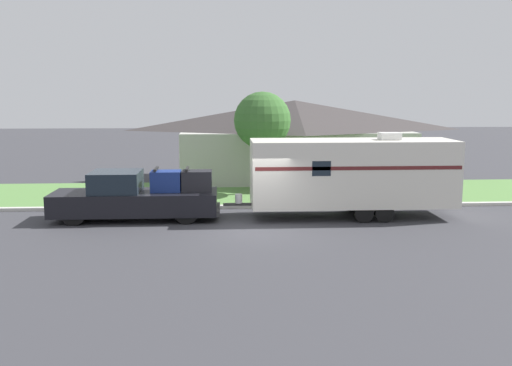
# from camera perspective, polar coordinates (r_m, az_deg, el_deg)

# --- Properties ---
(ground_plane) EXTENTS (120.00, 120.00, 0.00)m
(ground_plane) POSITION_cam_1_polar(r_m,az_deg,el_deg) (20.81, 0.17, -4.60)
(ground_plane) COLOR #38383D
(curb_strip) EXTENTS (80.00, 0.30, 0.14)m
(curb_strip) POSITION_cam_1_polar(r_m,az_deg,el_deg) (24.45, -0.36, -2.37)
(curb_strip) COLOR beige
(curb_strip) RESTS_ON ground_plane
(lawn_strip) EXTENTS (80.00, 7.00, 0.03)m
(lawn_strip) POSITION_cam_1_polar(r_m,az_deg,el_deg) (28.04, -0.75, -1.00)
(lawn_strip) COLOR #568442
(lawn_strip) RESTS_ON ground_plane
(house_across_street) EXTENTS (13.65, 6.49, 4.47)m
(house_across_street) POSITION_cam_1_polar(r_m,az_deg,el_deg) (32.64, 3.86, 4.47)
(house_across_street) COLOR #B2B2A8
(house_across_street) RESTS_ON ground_plane
(pickup_truck) EXTENTS (6.46, 2.06, 2.02)m
(pickup_truck) POSITION_cam_1_polar(r_m,az_deg,el_deg) (22.61, -11.86, -1.39)
(pickup_truck) COLOR black
(pickup_truck) RESTS_ON ground_plane
(travel_trailer) EXTENTS (9.09, 2.38, 3.35)m
(travel_trailer) POSITION_cam_1_polar(r_m,az_deg,el_deg) (22.79, 9.62, 1.03)
(travel_trailer) COLOR black
(travel_trailer) RESTS_ON ground_plane
(mailbox) EXTENTS (0.48, 0.20, 1.36)m
(mailbox) POSITION_cam_1_polar(r_m,az_deg,el_deg) (25.29, 8.04, 0.16)
(mailbox) COLOR brown
(mailbox) RESTS_ON ground_plane
(tree_in_yard) EXTENTS (2.75, 2.75, 4.96)m
(tree_in_yard) POSITION_cam_1_polar(r_m,az_deg,el_deg) (27.55, 0.65, 6.25)
(tree_in_yard) COLOR brown
(tree_in_yard) RESTS_ON ground_plane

